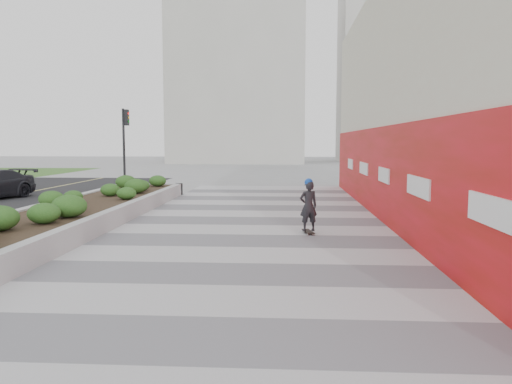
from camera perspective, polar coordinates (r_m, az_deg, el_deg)
ground at (r=7.94m, az=-3.65°, el=-12.68°), size 160.00×160.00×0.00m
walkway at (r=10.81m, az=-1.66°, el=-7.66°), size 8.00×36.00×0.01m
building at (r=17.58m, az=23.91°, el=10.03°), size 6.04×24.08×8.00m
planter at (r=15.98m, az=-20.37°, el=-2.15°), size 3.00×18.00×0.90m
traffic_signal_near at (r=26.28m, az=-14.74°, el=6.08°), size 0.33×0.28×4.20m
distant_bldg_north_l at (r=63.20m, az=-2.00°, el=12.51°), size 16.00×12.00×20.00m
distant_bldg_north_r at (r=69.57m, az=15.52°, el=13.34°), size 14.00×10.00×24.00m
manhole_cover at (r=10.78m, az=1.01°, el=-7.71°), size 0.44×0.44×0.01m
skateboarder at (r=13.71m, az=6.01°, el=-1.57°), size 0.58×0.75×1.53m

